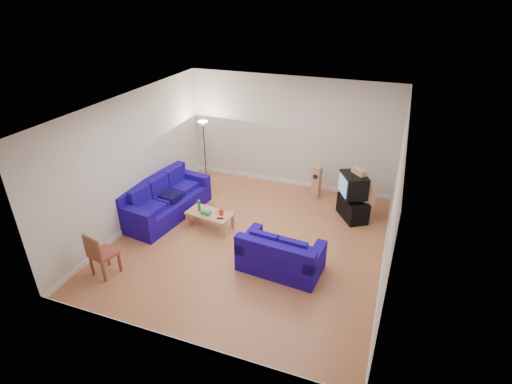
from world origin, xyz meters
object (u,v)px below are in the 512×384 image
(television, at_px, (353,185))
(coffee_table, at_px, (210,215))
(sofa_three_seat, at_px, (164,202))
(sofa_loveseat, at_px, (280,257))
(tv_stand, at_px, (353,208))

(television, bearing_deg, coffee_table, -89.12)
(coffee_table, bearing_deg, sofa_three_seat, 173.62)
(sofa_loveseat, distance_m, tv_stand, 2.91)
(tv_stand, bearing_deg, sofa_three_seat, -104.89)
(sofa_three_seat, distance_m, sofa_loveseat, 3.67)
(sofa_three_seat, bearing_deg, sofa_loveseat, 79.57)
(sofa_three_seat, xyz_separation_m, television, (4.54, 1.52, 0.57))
(sofa_three_seat, distance_m, coffee_table, 1.39)
(sofa_loveseat, relative_size, tv_stand, 1.97)
(coffee_table, height_order, tv_stand, tv_stand)
(sofa_three_seat, height_order, coffee_table, sofa_three_seat)
(sofa_loveseat, xyz_separation_m, coffee_table, (-2.10, 1.01, 0.03))
(sofa_loveseat, relative_size, television, 1.97)
(tv_stand, bearing_deg, sofa_loveseat, -55.89)
(coffee_table, bearing_deg, sofa_loveseat, -25.60)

